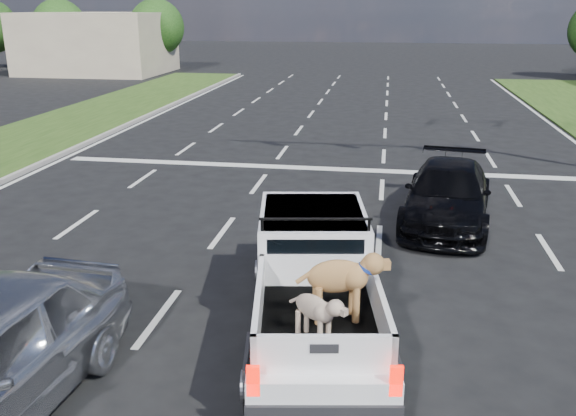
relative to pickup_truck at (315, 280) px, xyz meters
name	(u,v)px	position (x,y,z in m)	size (l,w,h in m)	color
ground	(263,326)	(-0.83, 0.00, -0.87)	(160.00, 160.00, 0.00)	black
road_markings	(313,202)	(-0.83, 6.56, -0.87)	(17.75, 60.00, 0.01)	silver
building_left	(97,43)	(-20.83, 36.00, 1.33)	(10.00, 8.00, 4.40)	beige
tree_far_b	(60,27)	(-24.83, 38.00, 2.41)	(4.20, 4.20, 5.40)	#332114
tree_far_c	(157,27)	(-16.83, 38.00, 2.41)	(4.20, 4.20, 5.40)	#332114
pickup_truck	(315,280)	(0.00, 0.00, 0.00)	(2.56, 5.22, 1.88)	black
black_coupe	(448,194)	(2.45, 5.57, -0.20)	(1.90, 4.67, 1.35)	black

